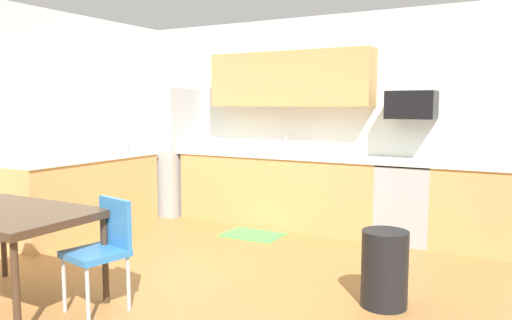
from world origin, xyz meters
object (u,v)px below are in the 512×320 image
object	(u,v)px
refrigerator	(166,151)
chair_near_table	(103,245)
microwave	(411,105)
dining_table	(6,218)
oven_range	(406,202)
trash_bin	(385,269)

from	to	relation	value
refrigerator	chair_near_table	size ratio (longest dim) A/B	2.12
microwave	dining_table	size ratio (longest dim) A/B	0.39
oven_range	dining_table	bearing A→B (deg)	-124.05
dining_table	trash_bin	world-z (taller)	dining_table
refrigerator	dining_table	xyz separation A→B (m)	(1.13, -3.33, -0.21)
microwave	trash_bin	world-z (taller)	microwave
refrigerator	microwave	distance (m)	3.51
dining_table	trash_bin	bearing A→B (deg)	28.34
oven_range	trash_bin	xyz separation A→B (m)	(0.28, -2.02, -0.16)
dining_table	trash_bin	xyz separation A→B (m)	(2.59, 1.40, -0.39)
oven_range	microwave	world-z (taller)	microwave
refrigerator	oven_range	bearing A→B (deg)	1.33
oven_range	trash_bin	distance (m)	2.04
microwave	dining_table	bearing A→B (deg)	-123.29
refrigerator	dining_table	world-z (taller)	refrigerator
microwave	trash_bin	distance (m)	2.48
microwave	trash_bin	size ratio (longest dim) A/B	0.90
refrigerator	oven_range	size ratio (longest dim) A/B	1.98
microwave	oven_range	bearing A→B (deg)	-90.00
refrigerator	trash_bin	world-z (taller)	refrigerator
chair_near_table	microwave	bearing A→B (deg)	63.67
oven_range	chair_near_table	bearing A→B (deg)	-117.06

